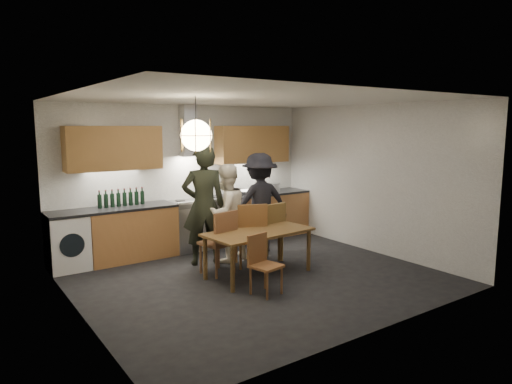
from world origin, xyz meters
TOP-DOWN VIEW (x-y plane):
  - ground at (0.00, 0.00)m, footprint 5.00×5.00m
  - room_shell at (0.00, 0.00)m, footprint 5.02×4.52m
  - counter_run at (0.02, 1.95)m, footprint 5.00×0.62m
  - range_stove at (0.00, 1.94)m, footprint 0.90×0.60m
  - wall_fixtures at (0.00, 2.07)m, footprint 4.30×0.54m
  - pendant_lamp at (-1.00, -0.10)m, footprint 0.43×0.43m
  - dining_table at (0.08, 0.04)m, footprint 1.67×0.94m
  - chair_back_left at (-0.37, 0.36)m, footprint 0.52×0.52m
  - chair_back_mid at (0.20, 0.42)m, footprint 0.61×0.61m
  - chair_back_right at (0.62, 0.47)m, footprint 0.50×0.50m
  - chair_front at (-0.32, -0.60)m, footprint 0.43×0.43m
  - person_left at (-0.32, 1.00)m, footprint 0.81×0.67m
  - person_mid at (0.06, 0.94)m, footprint 0.88×0.75m
  - person_right at (0.87, 1.13)m, footprint 1.21×0.81m
  - mixing_bowl at (1.12, 1.92)m, footprint 0.34×0.34m
  - stock_pot at (1.87, 1.99)m, footprint 0.25×0.25m
  - wine_bottles at (-1.30, 2.03)m, footprint 0.79×0.07m

SIDE VIEW (x-z plane):
  - ground at x=0.00m, z-range 0.00..0.00m
  - range_stove at x=0.00m, z-range -0.02..0.90m
  - counter_run at x=0.02m, z-range 0.00..0.90m
  - chair_front at x=-0.32m, z-range 0.06..0.86m
  - chair_back_left at x=-0.37m, z-range 0.07..1.05m
  - chair_back_right at x=0.62m, z-range 0.07..1.06m
  - chair_back_mid at x=0.20m, z-range 0.07..1.10m
  - dining_table at x=0.08m, z-range 0.26..0.94m
  - person_mid at x=0.06m, z-range 0.00..1.61m
  - person_right at x=0.87m, z-range 0.00..1.75m
  - mixing_bowl at x=1.12m, z-range 0.90..0.98m
  - person_left at x=-0.32m, z-range 0.00..1.92m
  - stock_pot at x=1.87m, z-range 0.90..1.04m
  - wine_bottles at x=-1.30m, z-range 0.90..1.19m
  - room_shell at x=0.00m, z-range 0.40..3.01m
  - wall_fixtures at x=0.00m, z-range 1.32..2.42m
  - pendant_lamp at x=-1.00m, z-range 1.75..2.45m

